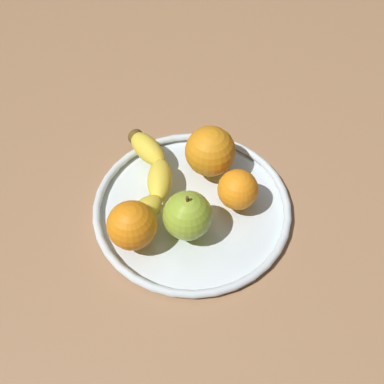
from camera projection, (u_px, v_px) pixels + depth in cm
name	position (u px, v px, depth cm)	size (l,w,h in cm)	color
ground_plane	(192.00, 218.00, 75.83)	(145.85, 145.85, 4.00)	#9F7451
fruit_bowl	(192.00, 207.00, 73.50)	(30.73, 30.73, 1.80)	silver
banana	(149.00, 178.00, 73.42)	(20.01, 12.27, 3.80)	yellow
apple	(188.00, 215.00, 67.13)	(7.19, 7.19, 7.99)	#91B232
orange_center	(238.00, 189.00, 70.58)	(6.17, 6.17, 6.17)	orange
orange_front_left	(132.00, 225.00, 66.20)	(7.10, 7.10, 7.10)	orange
orange_back_right	(208.00, 151.00, 74.05)	(8.00, 8.00, 8.00)	orange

